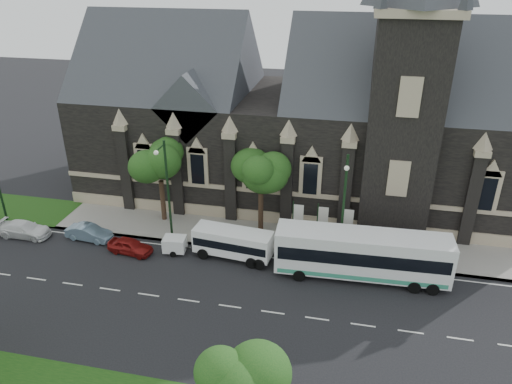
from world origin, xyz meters
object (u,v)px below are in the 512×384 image
(shuttle_bus, at_px, (233,242))
(street_lamp_mid, at_px, (167,187))
(car_far_white, at_px, (24,229))
(banner_flag_right, at_px, (346,224))
(box_trailer, at_px, (175,244))
(tree_park_east, at_px, (242,364))
(tree_walk_right, at_px, (264,169))
(banner_flag_left, at_px, (296,219))
(car_far_red, at_px, (130,246))
(sedan, at_px, (89,233))
(street_lamp_near, at_px, (344,204))
(banner_flag_center, at_px, (321,221))
(tree_walk_left, at_px, (162,162))
(tour_coach, at_px, (362,254))

(shuttle_bus, bearing_deg, street_lamp_mid, 174.83)
(shuttle_bus, bearing_deg, car_far_white, -172.17)
(banner_flag_right, distance_m, box_trailer, 13.90)
(tree_park_east, xyz_separation_m, car_far_white, (-22.88, 14.68, -3.96))
(tree_walk_right, xyz_separation_m, banner_flag_left, (3.08, -1.71, -3.43))
(shuttle_bus, distance_m, car_far_red, 8.46)
(sedan, bearing_deg, banner_flag_right, -77.21)
(tree_walk_right, bearing_deg, banner_flag_right, -13.60)
(banner_flag_right, relative_size, box_trailer, 1.51)
(banner_flag_right, bearing_deg, street_lamp_near, -98.56)
(banner_flag_center, distance_m, shuttle_bus, 7.31)
(shuttle_bus, xyz_separation_m, sedan, (-12.69, 0.04, -0.75))
(banner_flag_center, bearing_deg, car_far_white, -171.71)
(banner_flag_left, height_order, box_trailer, banner_flag_left)
(tree_walk_right, bearing_deg, shuttle_bus, -107.59)
(banner_flag_left, bearing_deg, car_far_white, -171.00)
(tree_walk_right, height_order, banner_flag_right, tree_walk_right)
(tree_walk_left, height_order, banner_flag_center, tree_walk_left)
(tree_walk_left, height_order, tour_coach, tree_walk_left)
(car_far_red, bearing_deg, street_lamp_near, -74.48)
(street_lamp_near, bearing_deg, banner_flag_left, 152.82)
(street_lamp_mid, height_order, sedan, street_lamp_mid)
(street_lamp_near, relative_size, shuttle_bus, 1.40)
(tree_walk_left, relative_size, banner_flag_center, 1.91)
(street_lamp_near, relative_size, tour_coach, 0.71)
(banner_flag_right, bearing_deg, banner_flag_left, 180.00)
(street_lamp_mid, relative_size, car_far_white, 1.98)
(banner_flag_left, relative_size, shuttle_bus, 0.62)
(shuttle_bus, xyz_separation_m, car_far_white, (-18.42, -0.62, -0.75))
(tree_park_east, xyz_separation_m, banner_flag_left, (0.11, 18.32, -2.24))
(tree_walk_right, relative_size, sedan, 1.96)
(tree_park_east, distance_m, car_far_white, 27.48)
(tour_coach, relative_size, car_far_red, 3.42)
(banner_flag_center, relative_size, box_trailer, 1.51)
(street_lamp_mid, height_order, box_trailer, street_lamp_mid)
(banner_flag_right, bearing_deg, street_lamp_mid, -172.40)
(tour_coach, height_order, car_far_white, tour_coach)
(tree_park_east, height_order, banner_flag_center, tree_park_east)
(banner_flag_left, bearing_deg, tree_walk_left, 171.98)
(banner_flag_center, height_order, car_far_red, banner_flag_center)
(tree_walk_right, bearing_deg, tree_walk_left, -179.94)
(street_lamp_mid, relative_size, tour_coach, 0.71)
(shuttle_bus, bearing_deg, banner_flag_right, 25.35)
(sedan, bearing_deg, tree_walk_left, -43.08)
(tree_park_east, bearing_deg, banner_flag_right, 77.35)
(banner_flag_right, bearing_deg, tree_walk_left, 173.96)
(street_lamp_near, xyz_separation_m, car_far_white, (-26.71, -1.74, -4.45))
(tree_walk_right, distance_m, street_lamp_mid, 8.10)
(street_lamp_near, distance_m, sedan, 21.48)
(street_lamp_near, xyz_separation_m, tour_coach, (1.65, -1.68, -3.10))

